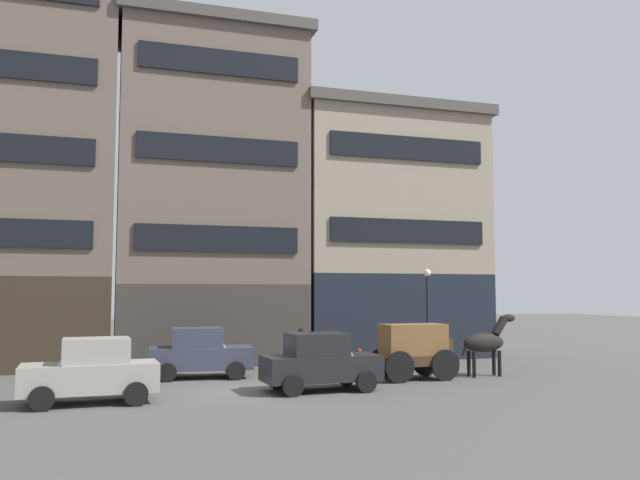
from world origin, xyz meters
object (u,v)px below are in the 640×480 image
(sedan_parked_curb, at_px, (320,362))
(streetlamp_curbside, at_px, (428,303))
(sedan_light, at_px, (200,353))
(sedan_dark, at_px, (91,371))
(pedestrian_officer, at_px, (301,351))
(fire_hydrant_curbside, at_px, (359,358))
(cargo_wagon, at_px, (415,347))
(draft_horse, at_px, (486,342))

(sedan_parked_curb, height_order, streetlamp_curbside, streetlamp_curbside)
(sedan_light, relative_size, sedan_parked_curb, 1.02)
(sedan_dark, height_order, sedan_light, same)
(sedan_light, relative_size, pedestrian_officer, 2.13)
(sedan_dark, relative_size, sedan_parked_curb, 1.00)
(streetlamp_curbside, relative_size, fire_hydrant_curbside, 4.96)
(sedan_dark, height_order, streetlamp_curbside, streetlamp_curbside)
(cargo_wagon, relative_size, streetlamp_curbside, 0.72)
(draft_horse, distance_m, streetlamp_curbside, 4.19)
(sedan_light, relative_size, fire_hydrant_curbside, 4.61)
(cargo_wagon, relative_size, draft_horse, 1.26)
(cargo_wagon, height_order, pedestrian_officer, cargo_wagon)
(cargo_wagon, height_order, draft_horse, draft_horse)
(cargo_wagon, xyz_separation_m, draft_horse, (2.95, 0.00, 0.12))
(fire_hydrant_curbside, bearing_deg, pedestrian_officer, -148.26)
(cargo_wagon, height_order, streetlamp_curbside, streetlamp_curbside)
(sedan_parked_curb, relative_size, fire_hydrant_curbside, 4.53)
(sedan_light, height_order, streetlamp_curbside, streetlamp_curbside)
(cargo_wagon, distance_m, fire_hydrant_curbside, 3.78)
(sedan_dark, xyz_separation_m, pedestrian_officer, (7.21, 3.67, 0.07))
(streetlamp_curbside, height_order, fire_hydrant_curbside, streetlamp_curbside)
(sedan_dark, relative_size, fire_hydrant_curbside, 4.53)
(draft_horse, height_order, fire_hydrant_curbside, draft_horse)
(draft_horse, bearing_deg, pedestrian_officer, 165.13)
(sedan_dark, distance_m, sedan_light, 5.89)
(cargo_wagon, height_order, sedan_dark, cargo_wagon)
(sedan_light, bearing_deg, fire_hydrant_curbside, 7.79)
(pedestrian_officer, xyz_separation_m, fire_hydrant_curbside, (3.00, 1.86, -0.55))
(cargo_wagon, height_order, sedan_parked_curb, cargo_wagon)
(sedan_dark, distance_m, pedestrian_officer, 8.09)
(sedan_light, height_order, fire_hydrant_curbside, sedan_light)
(draft_horse, relative_size, sedan_parked_curb, 0.62)
(streetlamp_curbside, bearing_deg, sedan_parked_curb, -140.25)
(cargo_wagon, relative_size, fire_hydrant_curbside, 3.56)
(cargo_wagon, xyz_separation_m, sedan_dark, (-10.95, -1.90, -0.23))
(sedan_parked_curb, xyz_separation_m, fire_hydrant_curbside, (3.34, 5.21, -0.49))
(sedan_dark, bearing_deg, pedestrian_officer, 27.01)
(sedan_light, distance_m, fire_hydrant_curbside, 6.65)
(fire_hydrant_curbside, bearing_deg, streetlamp_curbside, 5.17)
(draft_horse, xyz_separation_m, pedestrian_officer, (-6.69, 1.78, -0.29))
(draft_horse, relative_size, streetlamp_curbside, 0.57)
(fire_hydrant_curbside, bearing_deg, draft_horse, -44.53)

